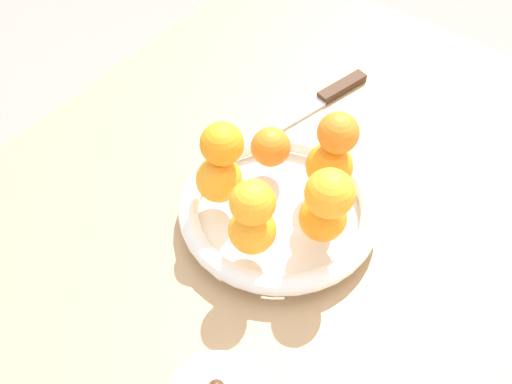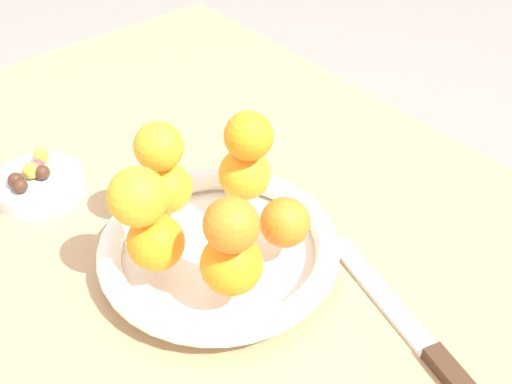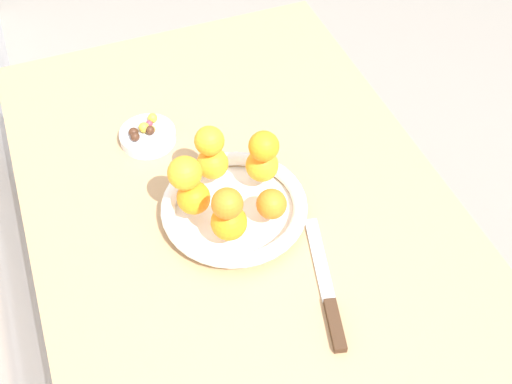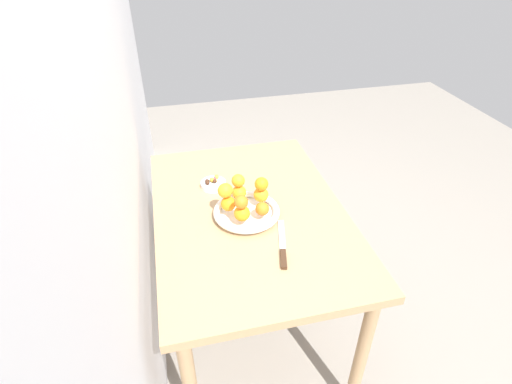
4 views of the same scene
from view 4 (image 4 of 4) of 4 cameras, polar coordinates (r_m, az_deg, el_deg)
name	(u,v)px [view 4 (image 4 of 4)]	position (r m, az deg, el deg)	size (l,w,h in m)	color
ground_plane	(251,325)	(2.15, -0.75, -18.48)	(6.00, 6.00, 0.00)	gray
wall_back	(105,101)	(1.36, -20.80, 12.06)	(4.00, 0.05, 2.50)	white
dining_table	(250,227)	(1.67, -0.92, -5.03)	(1.10, 0.76, 0.74)	tan
fruit_bowl	(247,212)	(1.57, -1.35, -2.93)	(0.26, 0.26, 0.04)	white
candy_dish	(213,184)	(1.76, -6.10, 1.10)	(0.11, 0.11, 0.02)	silver
orange_0	(228,204)	(1.54, -3.97, -1.68)	(0.06, 0.06, 0.06)	orange
orange_1	(242,213)	(1.49, -2.01, -3.06)	(0.06, 0.06, 0.06)	orange
orange_2	(262,209)	(1.52, 0.90, -2.41)	(0.05, 0.05, 0.05)	orange
orange_3	(261,195)	(1.59, 0.73, -0.43)	(0.06, 0.06, 0.06)	orange
orange_4	(239,192)	(1.60, -2.42, -0.06)	(0.06, 0.06, 0.06)	orange
orange_5	(225,190)	(1.51, -4.42, 0.22)	(0.06, 0.06, 0.06)	orange
orange_6	(261,184)	(1.55, 0.79, 1.15)	(0.05, 0.05, 0.05)	orange
orange_7	(238,181)	(1.57, -2.56, 1.63)	(0.05, 0.05, 0.05)	orange
orange_8	(241,202)	(1.45, -2.13, -1.44)	(0.05, 0.05, 0.05)	orange
candy_ball_0	(215,181)	(1.75, -5.94, 1.56)	(0.02, 0.02, 0.02)	#472819
candy_ball_1	(217,177)	(1.78, -5.66, 2.19)	(0.02, 0.02, 0.02)	gold
candy_ball_2	(215,179)	(1.77, -5.94, 1.87)	(0.02, 0.02, 0.02)	#C6384C
candy_ball_3	(207,181)	(1.75, -6.99, 1.54)	(0.02, 0.02, 0.02)	#472819
candy_ball_4	(208,183)	(1.74, -6.94, 1.30)	(0.02, 0.02, 0.02)	#472819
candy_ball_5	(212,180)	(1.76, -6.30, 1.75)	(0.02, 0.02, 0.02)	gold
candy_ball_6	(215,181)	(1.75, -5.83, 1.58)	(0.02, 0.02, 0.02)	gold
candy_ball_7	(215,181)	(1.75, -5.87, 1.55)	(0.01, 0.01, 0.01)	#4C9947
knife	(283,247)	(1.45, 3.83, -7.89)	(0.26, 0.08, 0.01)	#3F2819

